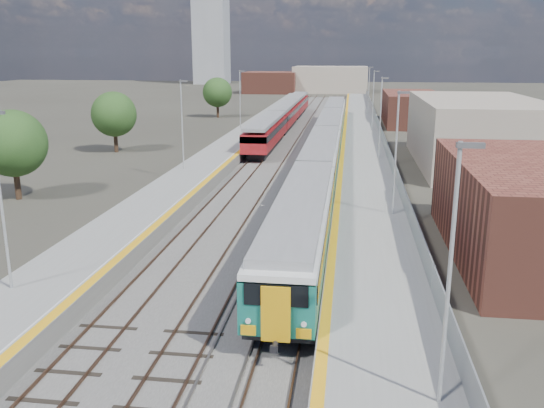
# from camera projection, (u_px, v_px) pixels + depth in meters

# --- Properties ---
(ground) EXTENTS (320.00, 320.00, 0.00)m
(ground) POSITION_uv_depth(u_px,v_px,m) (314.00, 152.00, 63.58)
(ground) COLOR #47443A
(ground) RESTS_ON ground
(ballast_bed) EXTENTS (10.50, 155.00, 0.06)m
(ballast_bed) POSITION_uv_depth(u_px,v_px,m) (296.00, 148.00, 66.26)
(ballast_bed) COLOR #565451
(ballast_bed) RESTS_ON ground
(tracks) EXTENTS (8.96, 160.00, 0.17)m
(tracks) POSITION_uv_depth(u_px,v_px,m) (303.00, 145.00, 67.77)
(tracks) COLOR #4C3323
(tracks) RESTS_ON ground
(platform_right) EXTENTS (4.70, 155.00, 8.52)m
(platform_right) POSITION_uv_depth(u_px,v_px,m) (362.00, 145.00, 65.14)
(platform_right) COLOR slate
(platform_right) RESTS_ON ground
(platform_left) EXTENTS (4.30, 155.00, 8.52)m
(platform_left) POSITION_uv_depth(u_px,v_px,m) (238.00, 143.00, 67.01)
(platform_left) COLOR slate
(platform_left) RESTS_ON ground
(buildings) EXTENTS (72.00, 185.50, 40.00)m
(buildings) POSITION_uv_depth(u_px,v_px,m) (267.00, 52.00, 148.09)
(buildings) COLOR brown
(buildings) RESTS_ON ground
(green_train) EXTENTS (2.80, 77.88, 3.08)m
(green_train) POSITION_uv_depth(u_px,v_px,m) (326.00, 141.00, 57.06)
(green_train) COLOR black
(green_train) RESTS_ON ground
(red_train) EXTENTS (2.72, 55.13, 3.43)m
(red_train) POSITION_uv_depth(u_px,v_px,m) (285.00, 115.00, 82.43)
(red_train) COLOR black
(red_train) RESTS_ON ground
(tree_a) EXTENTS (4.95, 4.95, 6.71)m
(tree_a) POSITION_uv_depth(u_px,v_px,m) (13.00, 143.00, 42.24)
(tree_a) COLOR #382619
(tree_a) RESTS_ON ground
(tree_b) EXTENTS (4.89, 4.89, 6.63)m
(tree_b) POSITION_uv_depth(u_px,v_px,m) (114.00, 114.00, 62.70)
(tree_b) COLOR #382619
(tree_b) RESTS_ON ground
(tree_c) EXTENTS (4.93, 4.93, 6.68)m
(tree_c) POSITION_uv_depth(u_px,v_px,m) (217.00, 92.00, 96.65)
(tree_c) COLOR #382619
(tree_c) RESTS_ON ground
(tree_d) EXTENTS (4.35, 4.35, 5.89)m
(tree_d) POSITION_uv_depth(u_px,v_px,m) (497.00, 113.00, 68.58)
(tree_d) COLOR #382619
(tree_d) RESTS_ON ground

